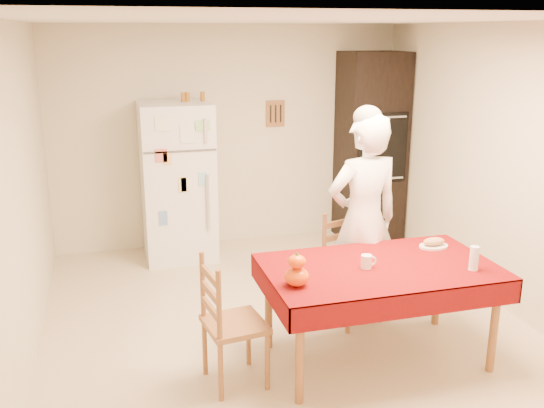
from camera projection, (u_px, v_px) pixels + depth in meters
name	position (u px, v px, depth m)	size (l,w,h in m)	color
floor	(285.00, 323.00, 5.20)	(4.50, 4.50, 0.00)	#CAB492
room_shell	(286.00, 136.00, 4.76)	(4.02, 4.52, 2.51)	beige
refrigerator	(178.00, 182.00, 6.54)	(0.75, 0.74, 1.70)	white
oven_cabinet	(371.00, 148.00, 7.11)	(0.70, 0.62, 2.20)	black
dining_table	(379.00, 274.00, 4.46)	(1.70, 1.00, 0.76)	brown
chair_far	(348.00, 263.00, 5.18)	(0.52, 0.51, 0.95)	brown
chair_left	(226.00, 318.00, 4.18)	(0.45, 0.47, 0.95)	brown
seated_woman	(363.00, 221.00, 5.02)	(0.66, 0.43, 1.80)	white
coffee_mug	(366.00, 262.00, 4.38)	(0.08, 0.08, 0.10)	silver
pumpkin_lower	(297.00, 277.00, 4.08)	(0.17, 0.17, 0.13)	#C35304
pumpkin_upper	(297.00, 261.00, 4.04)	(0.12, 0.12, 0.09)	#E05D05
wine_glass	(474.00, 258.00, 4.34)	(0.07, 0.07, 0.18)	white
bread_plate	(433.00, 246.00, 4.81)	(0.24, 0.24, 0.02)	silver
bread_loaf	(434.00, 241.00, 4.80)	(0.18, 0.10, 0.06)	#A57651
spice_jar_left	(183.00, 97.00, 6.37)	(0.05, 0.05, 0.10)	#995A1B
spice_jar_mid	(188.00, 97.00, 6.38)	(0.05, 0.05, 0.10)	#98631B
spice_jar_right	(203.00, 96.00, 6.42)	(0.05, 0.05, 0.10)	#8D5A19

